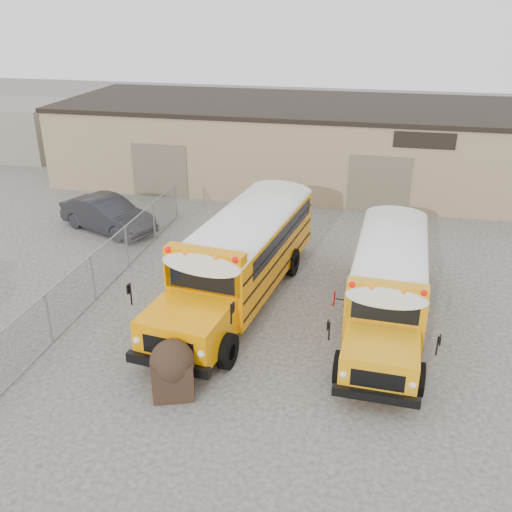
% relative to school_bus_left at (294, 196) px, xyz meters
% --- Properties ---
extents(ground, '(120.00, 120.00, 0.00)m').
position_rel_school_bus_left_xyz_m(ground, '(-0.14, -11.20, -1.85)').
color(ground, '#403E3B').
rests_on(ground, ground).
extents(warehouse, '(30.20, 10.20, 4.67)m').
position_rel_school_bus_left_xyz_m(warehouse, '(-0.14, 8.80, 0.52)').
color(warehouse, '#99835E').
rests_on(warehouse, ground).
extents(chainlink_fence, '(0.07, 18.07, 1.81)m').
position_rel_school_bus_left_xyz_m(chainlink_fence, '(-6.14, -8.20, -0.95)').
color(chainlink_fence, gray).
rests_on(chainlink_fence, ground).
extents(distant_building_left, '(8.00, 6.00, 3.60)m').
position_rel_school_bus_left_xyz_m(distant_building_left, '(-22.14, 10.80, -0.05)').
color(distant_building_left, gray).
rests_on(distant_building_left, ground).
extents(school_bus_left, '(4.13, 11.20, 3.20)m').
position_rel_school_bus_left_xyz_m(school_bus_left, '(0.00, 0.00, 0.00)').
color(school_bus_left, '#FF9500').
rests_on(school_bus_left, ground).
extents(school_bus_right, '(3.11, 9.77, 2.83)m').
position_rel_school_bus_left_xyz_m(school_bus_right, '(4.69, -1.43, -0.22)').
color(school_bus_right, orange).
rests_on(school_bus_right, ground).
extents(tarp_bundle, '(1.41, 1.34, 1.71)m').
position_rel_school_bus_left_xyz_m(tarp_bundle, '(-1.36, -12.81, -0.98)').
color(tarp_bundle, black).
rests_on(tarp_bundle, ground).
extents(car_dark, '(5.30, 3.53, 1.65)m').
position_rel_school_bus_left_xyz_m(car_dark, '(-8.74, -1.63, -1.03)').
color(car_dark, black).
rests_on(car_dark, ground).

